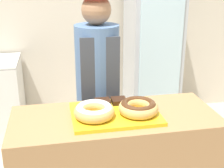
# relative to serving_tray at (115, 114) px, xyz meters

# --- Properties ---
(wall_back) EXTENTS (8.00, 0.06, 2.70)m
(wall_back) POSITION_rel_serving_tray_xyz_m (0.00, 2.13, 0.37)
(wall_back) COLOR beige
(wall_back) RESTS_ON ground_plane
(serving_tray) EXTENTS (0.55, 0.42, 0.02)m
(serving_tray) POSITION_rel_serving_tray_xyz_m (0.00, 0.00, 0.00)
(serving_tray) COLOR yellow
(serving_tray) RESTS_ON display_counter
(donut_light_glaze) EXTENTS (0.25, 0.25, 0.08)m
(donut_light_glaze) POSITION_rel_serving_tray_xyz_m (-0.14, -0.05, 0.06)
(donut_light_glaze) COLOR tan
(donut_light_glaze) RESTS_ON serving_tray
(donut_chocolate_glaze) EXTENTS (0.25, 0.25, 0.08)m
(donut_chocolate_glaze) POSITION_rel_serving_tray_xyz_m (0.14, -0.05, 0.06)
(donut_chocolate_glaze) COLOR tan
(donut_chocolate_glaze) RESTS_ON serving_tray
(brownie_back_left) EXTENTS (0.10, 0.10, 0.03)m
(brownie_back_left) POSITION_rel_serving_tray_xyz_m (-0.06, 0.14, 0.03)
(brownie_back_left) COLOR black
(brownie_back_left) RESTS_ON serving_tray
(brownie_back_right) EXTENTS (0.10, 0.10, 0.03)m
(brownie_back_right) POSITION_rel_serving_tray_xyz_m (0.06, 0.14, 0.03)
(brownie_back_right) COLOR black
(brownie_back_right) RESTS_ON serving_tray
(baker_person) EXTENTS (0.35, 0.35, 1.72)m
(baker_person) POSITION_rel_serving_tray_xyz_m (-0.03, 0.57, -0.06)
(baker_person) COLOR #4C4C51
(baker_person) RESTS_ON ground_plane
(beverage_fridge) EXTENTS (0.60, 0.59, 1.97)m
(beverage_fridge) POSITION_rel_serving_tray_xyz_m (0.82, 1.74, 0.01)
(beverage_fridge) COLOR #ADB2B7
(beverage_fridge) RESTS_ON ground_plane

